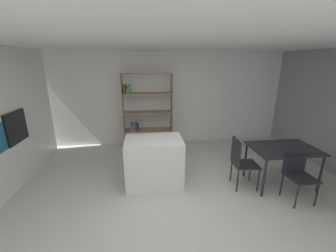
% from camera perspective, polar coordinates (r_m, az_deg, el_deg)
% --- Properties ---
extents(ground_plane, '(9.80, 9.80, 0.00)m').
position_cam_1_polar(ground_plane, '(3.68, 2.69, -21.72)').
color(ground_plane, beige).
extents(ceiling_slab, '(7.12, 6.17, 0.06)m').
position_cam_1_polar(ceiling_slab, '(2.88, 3.47, 23.24)').
color(ceiling_slab, white).
rests_on(ceiling_slab, ground_plane).
extents(back_partition, '(7.12, 0.06, 2.59)m').
position_cam_1_polar(back_partition, '(5.99, -1.88, 7.36)').
color(back_partition, white).
rests_on(back_partition, ground_plane).
extents(built_in_oven, '(0.06, 0.62, 0.59)m').
position_cam_1_polar(built_in_oven, '(4.81, -36.13, -0.19)').
color(built_in_oven, black).
rests_on(built_in_oven, ground_plane).
extents(kitchen_island, '(1.08, 0.73, 0.92)m').
position_cam_1_polar(kitchen_island, '(4.11, -3.84, -9.59)').
color(kitchen_island, white).
rests_on(kitchen_island, ground_plane).
extents(open_bookshelf, '(1.31, 0.36, 2.04)m').
position_cam_1_polar(open_bookshelf, '(5.64, -6.30, 3.93)').
color(open_bookshelf, '#997551').
rests_on(open_bookshelf, ground_plane).
extents(dining_table, '(1.20, 0.82, 0.77)m').
position_cam_1_polar(dining_table, '(4.51, 28.94, -6.10)').
color(dining_table, '#232328').
rests_on(dining_table, ground_plane).
extents(dining_chair_near, '(0.44, 0.44, 0.85)m').
position_cam_1_polar(dining_chair_near, '(4.27, 31.94, -10.53)').
color(dining_chair_near, '#232328').
rests_on(dining_chair_near, ground_plane).
extents(dining_chair_island_side, '(0.48, 0.45, 0.97)m').
position_cam_1_polar(dining_chair_island_side, '(4.16, 19.23, -8.64)').
color(dining_chair_island_side, '#232328').
rests_on(dining_chair_island_side, ground_plane).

